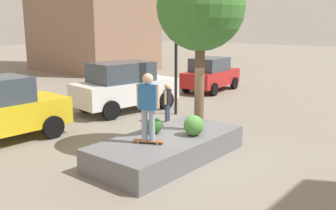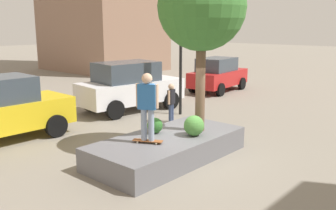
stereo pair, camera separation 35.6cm
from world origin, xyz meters
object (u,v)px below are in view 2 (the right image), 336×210
object	(u,v)px
plaza_tree	(202,8)
skateboard	(148,141)
planter_ledge	(168,148)
pedestrian_crossing	(171,100)
police_car	(130,86)
skateboarder	(147,102)
sedan_parked	(218,74)
traffic_light_corner	(181,45)

from	to	relation	value
plaza_tree	skateboard	world-z (taller)	plaza_tree
planter_ledge	pedestrian_crossing	bearing A→B (deg)	39.86
planter_ledge	police_car	distance (m)	6.39
skateboarder	pedestrian_crossing	xyz separation A→B (m)	(3.88, 2.57, -0.87)
sedan_parked	planter_ledge	bearing A→B (deg)	-152.76
police_car	sedan_parked	distance (m)	6.57
skateboarder	sedan_parked	bearing A→B (deg)	25.45
skateboard	pedestrian_crossing	bearing A→B (deg)	33.50
planter_ledge	traffic_light_corner	bearing A→B (deg)	36.20
skateboard	pedestrian_crossing	size ratio (longest dim) A/B	0.53
sedan_parked	pedestrian_crossing	world-z (taller)	sedan_parked
planter_ledge	skateboard	distance (m)	0.87
skateboarder	plaza_tree	bearing A→B (deg)	-8.74
plaza_tree	police_car	bearing A→B (deg)	66.90
police_car	planter_ledge	bearing A→B (deg)	-123.21
planter_ledge	sedan_parked	distance (m)	11.32
sedan_parked	pedestrian_crossing	bearing A→B (deg)	-159.59
pedestrian_crossing	planter_ledge	bearing A→B (deg)	-140.14
planter_ledge	plaza_tree	distance (m)	3.99
plaza_tree	skateboard	distance (m)	3.94
skateboarder	traffic_light_corner	distance (m)	6.13
sedan_parked	skateboard	bearing A→B (deg)	-154.55
planter_ledge	skateboarder	xyz separation A→B (m)	(-0.78, 0.02, 1.42)
skateboard	sedan_parked	xyz separation A→B (m)	(10.83, 5.15, 0.26)
skateboard	skateboarder	bearing A→B (deg)	-14.04
skateboarder	sedan_parked	distance (m)	12.01
traffic_light_corner	pedestrian_crossing	xyz separation A→B (m)	(-1.24, -0.59, -2.03)
police_car	traffic_light_corner	xyz separation A→B (m)	(0.86, -2.13, 1.82)
plaza_tree	planter_ledge	bearing A→B (deg)	166.34
skateboarder	pedestrian_crossing	bearing A→B (deg)	33.50
planter_ledge	pedestrian_crossing	distance (m)	4.07
planter_ledge	skateboarder	bearing A→B (deg)	178.41
police_car	pedestrian_crossing	distance (m)	2.76
traffic_light_corner	skateboarder	bearing A→B (deg)	-148.35
skateboarder	police_car	bearing A→B (deg)	51.18
planter_ledge	police_car	size ratio (longest dim) A/B	0.96
skateboarder	planter_ledge	bearing A→B (deg)	-1.59
traffic_light_corner	sedan_parked	bearing A→B (deg)	19.28
planter_ledge	plaza_tree	bearing A→B (deg)	-13.66
planter_ledge	plaza_tree	world-z (taller)	plaza_tree
traffic_light_corner	pedestrian_crossing	distance (m)	2.45
skateboarder	pedestrian_crossing	distance (m)	4.73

